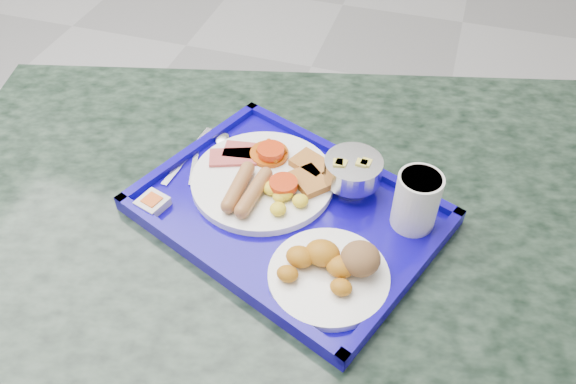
{
  "coord_description": "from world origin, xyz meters",
  "views": [
    {
      "loc": [
        1.26,
        -0.95,
        1.51
      ],
      "look_at": [
        1.07,
        -0.36,
        0.88
      ],
      "focal_mm": 35.0,
      "sensor_mm": 36.0,
      "label": 1
    }
  ],
  "objects_px": {
    "table": "(310,300)",
    "fruit_bowl": "(353,171)",
    "main_plate": "(266,179)",
    "juice_cup": "(417,199)",
    "bread_plate": "(333,269)",
    "tray": "(288,212)"
  },
  "relations": [
    {
      "from": "juice_cup",
      "to": "fruit_bowl",
      "type": "bearing_deg",
      "value": 158.01
    },
    {
      "from": "main_plate",
      "to": "table",
      "type": "bearing_deg",
      "value": -28.16
    },
    {
      "from": "table",
      "to": "bread_plate",
      "type": "xyz_separation_m",
      "value": [
        0.05,
        -0.1,
        0.25
      ]
    },
    {
      "from": "juice_cup",
      "to": "table",
      "type": "bearing_deg",
      "value": -164.94
    },
    {
      "from": "table",
      "to": "tray",
      "type": "distance_m",
      "value": 0.23
    },
    {
      "from": "table",
      "to": "fruit_bowl",
      "type": "xyz_separation_m",
      "value": [
        0.04,
        0.08,
        0.27
      ]
    },
    {
      "from": "main_plate",
      "to": "fruit_bowl",
      "type": "xyz_separation_m",
      "value": [
        0.14,
        0.03,
        0.03
      ]
    },
    {
      "from": "juice_cup",
      "to": "bread_plate",
      "type": "bearing_deg",
      "value": -123.98
    },
    {
      "from": "fruit_bowl",
      "to": "tray",
      "type": "bearing_deg",
      "value": -138.85
    },
    {
      "from": "table",
      "to": "fruit_bowl",
      "type": "distance_m",
      "value": 0.29
    },
    {
      "from": "main_plate",
      "to": "juice_cup",
      "type": "distance_m",
      "value": 0.25
    },
    {
      "from": "table",
      "to": "juice_cup",
      "type": "xyz_separation_m",
      "value": [
        0.15,
        0.04,
        0.28
      ]
    },
    {
      "from": "tray",
      "to": "fruit_bowl",
      "type": "height_order",
      "value": "fruit_bowl"
    },
    {
      "from": "tray",
      "to": "juice_cup",
      "type": "xyz_separation_m",
      "value": [
        0.2,
        0.03,
        0.06
      ]
    },
    {
      "from": "bread_plate",
      "to": "fruit_bowl",
      "type": "distance_m",
      "value": 0.19
    },
    {
      "from": "table",
      "to": "main_plate",
      "type": "height_order",
      "value": "main_plate"
    },
    {
      "from": "main_plate",
      "to": "juice_cup",
      "type": "bearing_deg",
      "value": -2.98
    },
    {
      "from": "table",
      "to": "main_plate",
      "type": "xyz_separation_m",
      "value": [
        -0.1,
        0.05,
        0.24
      ]
    },
    {
      "from": "table",
      "to": "bread_plate",
      "type": "relative_size",
      "value": 8.55
    },
    {
      "from": "tray",
      "to": "juice_cup",
      "type": "relative_size",
      "value": 5.71
    },
    {
      "from": "main_plate",
      "to": "juice_cup",
      "type": "xyz_separation_m",
      "value": [
        0.25,
        -0.01,
        0.04
      ]
    },
    {
      "from": "table",
      "to": "main_plate",
      "type": "relative_size",
      "value": 6.22
    }
  ]
}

